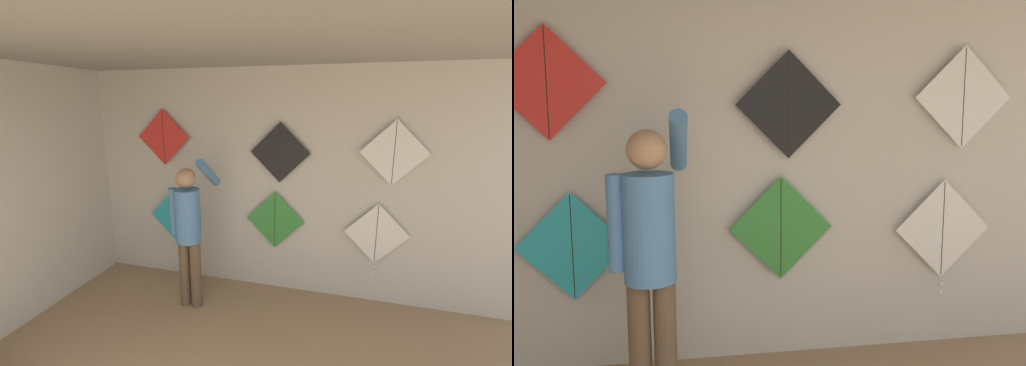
% 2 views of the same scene
% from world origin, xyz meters
% --- Properties ---
extents(back_panel, '(5.63, 0.06, 2.80)m').
position_xyz_m(back_panel, '(0.00, 3.55, 1.40)').
color(back_panel, beige).
rests_on(back_panel, ground).
extents(shopkeeper, '(0.45, 0.61, 1.79)m').
position_xyz_m(shopkeeper, '(-0.81, 2.83, 1.01)').
color(shopkeeper, brown).
rests_on(shopkeeper, ground).
extents(kite_0, '(0.73, 0.01, 0.73)m').
position_xyz_m(kite_0, '(-1.33, 3.46, 0.88)').
color(kite_0, '#28B2C6').
extents(kite_1, '(0.73, 0.01, 0.73)m').
position_xyz_m(kite_1, '(0.07, 3.46, 0.95)').
color(kite_1, '#338C38').
extents(kite_2, '(0.73, 0.04, 0.87)m').
position_xyz_m(kite_2, '(1.28, 3.46, 0.87)').
color(kite_2, white).
extents(kite_3, '(0.73, 0.01, 0.73)m').
position_xyz_m(kite_3, '(-1.44, 3.46, 1.94)').
color(kite_3, red).
extents(kite_4, '(0.73, 0.01, 0.73)m').
position_xyz_m(kite_4, '(0.12, 3.46, 1.80)').
color(kite_4, black).
extents(kite_5, '(0.73, 0.01, 0.73)m').
position_xyz_m(kite_5, '(1.39, 3.46, 1.85)').
color(kite_5, white).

